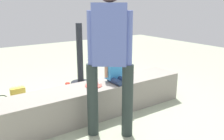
# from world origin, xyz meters

# --- Properties ---
(ground_plane) EXTENTS (12.00, 12.00, 0.00)m
(ground_plane) POSITION_xyz_m (0.00, 0.00, 0.00)
(ground_plane) COLOR #99A388
(concrete_ledge) EXTENTS (2.56, 0.47, 0.41)m
(concrete_ledge) POSITION_xyz_m (0.00, 0.00, 0.20)
(concrete_ledge) COLOR gray
(concrete_ledge) RESTS_ON ground_plane
(child_seated) EXTENTS (0.28, 0.32, 0.48)m
(child_seated) POSITION_xyz_m (0.26, -0.01, 0.62)
(child_seated) COLOR navy
(child_seated) RESTS_ON concrete_ledge
(adult_standing) EXTENTS (0.42, 0.38, 1.70)m
(adult_standing) POSITION_xyz_m (-0.17, -0.53, 1.02)
(adult_standing) COLOR #283431
(adult_standing) RESTS_ON ground_plane
(cake_plate) EXTENTS (0.22, 0.22, 0.07)m
(cake_plate) POSITION_xyz_m (-0.07, -0.01, 0.43)
(cake_plate) COLOR #E0594C
(cake_plate) RESTS_ON concrete_ledge
(gift_bag) EXTENTS (0.20, 0.10, 0.29)m
(gift_bag) POSITION_xyz_m (-0.79, 0.94, 0.13)
(gift_bag) COLOR gold
(gift_bag) RESTS_ON ground_plane
(railing_post) EXTENTS (0.36, 0.36, 1.10)m
(railing_post) POSITION_xyz_m (0.39, 1.23, 0.41)
(railing_post) COLOR black
(railing_post) RESTS_ON ground_plane
(water_bottle_near_gift) EXTENTS (0.07, 0.07, 0.19)m
(water_bottle_near_gift) POSITION_xyz_m (-0.29, 0.61, 0.09)
(water_bottle_near_gift) COLOR silver
(water_bottle_near_gift) RESTS_ON ground_plane
(party_cup_red) EXTENTS (0.08, 0.08, 0.12)m
(party_cup_red) POSITION_xyz_m (0.06, 1.10, 0.06)
(party_cup_red) COLOR red
(party_cup_red) RESTS_ON ground_plane
(cake_box_white) EXTENTS (0.37, 0.37, 0.13)m
(cake_box_white) POSITION_xyz_m (0.13, 0.78, 0.07)
(cake_box_white) COLOR white
(cake_box_white) RESTS_ON ground_plane
(handbag_black_leather) EXTENTS (0.28, 0.14, 0.29)m
(handbag_black_leather) POSITION_xyz_m (-1.07, 0.63, 0.10)
(handbag_black_leather) COLOR black
(handbag_black_leather) RESTS_ON ground_plane
(handbag_brown_canvas) EXTENTS (0.27, 0.11, 0.35)m
(handbag_brown_canvas) POSITION_xyz_m (1.01, 1.07, 0.13)
(handbag_brown_canvas) COLOR brown
(handbag_brown_canvas) RESTS_ON ground_plane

